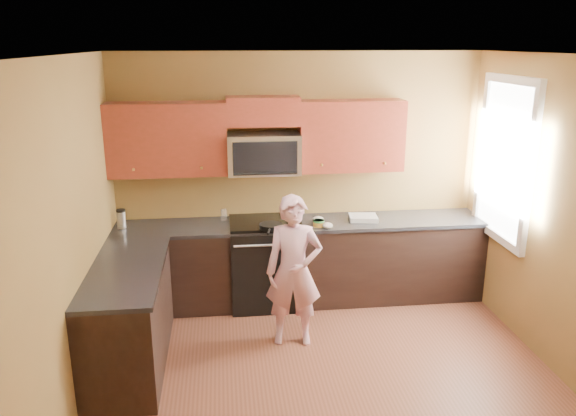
{
  "coord_description": "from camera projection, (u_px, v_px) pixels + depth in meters",
  "views": [
    {
      "loc": [
        -0.83,
        -4.03,
        2.8
      ],
      "look_at": [
        -0.2,
        1.3,
        1.2
      ],
      "focal_mm": 35.11,
      "sensor_mm": 36.0,
      "label": 1
    }
  ],
  "objects": [
    {
      "name": "dish_towel",
      "position": [
        363.0,
        218.0,
        6.14
      ],
      "size": [
        0.32,
        0.27,
        0.05
      ],
      "primitive_type": "cube",
      "rotation": [
        0.0,
        0.0,
        -0.11
      ],
      "color": "silver",
      "rests_on": "countertop_back"
    },
    {
      "name": "stove",
      "position": [
        266.0,
        262.0,
        6.14
      ],
      "size": [
        0.76,
        0.65,
        0.95
      ],
      "primitive_type": null,
      "color": "black",
      "rests_on": "floor"
    },
    {
      "name": "wall_left",
      "position": [
        65.0,
        247.0,
        4.12
      ],
      "size": [
        0.0,
        4.0,
        4.0
      ],
      "primitive_type": "plane",
      "rotation": [
        1.57,
        0.0,
        1.57
      ],
      "color": "brown",
      "rests_on": "ground"
    },
    {
      "name": "upper_cab_left",
      "position": [
        170.0,
        175.0,
        5.91
      ],
      "size": [
        1.22,
        0.33,
        0.75
      ],
      "primitive_type": null,
      "color": "maroon",
      "rests_on": "wall_back"
    },
    {
      "name": "woman",
      "position": [
        294.0,
        271.0,
        5.27
      ],
      "size": [
        0.57,
        0.42,
        1.45
      ],
      "primitive_type": "imported",
      "rotation": [
        0.0,
        0.0,
        -0.13
      ],
      "color": "pink",
      "rests_on": "floor"
    },
    {
      "name": "travel_mug",
      "position": [
        122.0,
        228.0,
        5.88
      ],
      "size": [
        0.11,
        0.11,
        0.2
      ],
      "primitive_type": null,
      "rotation": [
        0.0,
        0.0,
        0.22
      ],
      "color": "silver",
      "rests_on": "countertop_back"
    },
    {
      "name": "wall_front",
      "position": [
        423.0,
        388.0,
        2.44
      ],
      "size": [
        4.0,
        0.0,
        4.0
      ],
      "primitive_type": "plane",
      "rotation": [
        -1.57,
        0.0,
        0.0
      ],
      "color": "brown",
      "rests_on": "ground"
    },
    {
      "name": "cabinet_back_run",
      "position": [
        302.0,
        263.0,
        6.22
      ],
      "size": [
        4.0,
        0.6,
        0.88
      ],
      "primitive_type": "cube",
      "color": "black",
      "rests_on": "floor"
    },
    {
      "name": "upper_cab_over_mw",
      "position": [
        263.0,
        111.0,
        5.83
      ],
      "size": [
        0.76,
        0.33,
        0.3
      ],
      "primitive_type": "cube",
      "color": "maroon",
      "rests_on": "wall_back"
    },
    {
      "name": "window",
      "position": [
        505.0,
        160.0,
        5.63
      ],
      "size": [
        0.06,
        1.06,
        1.66
      ],
      "primitive_type": null,
      "color": "white",
      "rests_on": "wall_right"
    },
    {
      "name": "cabinet_left_run",
      "position": [
        129.0,
        318.0,
        4.98
      ],
      "size": [
        0.6,
        1.6,
        0.88
      ],
      "primitive_type": "cube",
      "color": "black",
      "rests_on": "floor"
    },
    {
      "name": "countertop_left",
      "position": [
        126.0,
        270.0,
        4.85
      ],
      "size": [
        0.62,
        1.6,
        0.04
      ],
      "primitive_type": "cube",
      "color": "black",
      "rests_on": "cabinet_left_run"
    },
    {
      "name": "ceiling",
      "position": [
        338.0,
        55.0,
        3.96
      ],
      "size": [
        4.0,
        4.0,
        0.0
      ],
      "primitive_type": "plane",
      "rotation": [
        3.14,
        0.0,
        0.0
      ],
      "color": "white",
      "rests_on": "ground"
    },
    {
      "name": "butter_tub",
      "position": [
        319.0,
        226.0,
        5.94
      ],
      "size": [
        0.15,
        0.15,
        0.09
      ],
      "primitive_type": null,
      "rotation": [
        0.0,
        0.0,
        0.33
      ],
      "color": "gold",
      "rests_on": "countertop_back"
    },
    {
      "name": "glass_c",
      "position": [
        224.0,
        215.0,
        6.13
      ],
      "size": [
        0.08,
        0.08,
        0.12
      ],
      "primitive_type": "cylinder",
      "rotation": [
        0.0,
        0.0,
        -0.11
      ],
      "color": "silver",
      "rests_on": "countertop_back"
    },
    {
      "name": "wall_back",
      "position": [
        298.0,
        177.0,
        6.25
      ],
      "size": [
        4.0,
        0.0,
        4.0
      ],
      "primitive_type": "plane",
      "rotation": [
        1.57,
        0.0,
        0.0
      ],
      "color": "brown",
      "rests_on": "ground"
    },
    {
      "name": "countertop_back",
      "position": [
        302.0,
        224.0,
        6.08
      ],
      "size": [
        4.0,
        0.62,
        0.04
      ],
      "primitive_type": "cube",
      "color": "black",
      "rests_on": "cabinet_back_run"
    },
    {
      "name": "toast_slice",
      "position": [
        362.0,
        220.0,
        6.13
      ],
      "size": [
        0.11,
        0.11,
        0.01
      ],
      "primitive_type": "cube",
      "rotation": [
        0.0,
        0.0,
        -0.02
      ],
      "color": "#B27F47",
      "rests_on": "countertop_back"
    },
    {
      "name": "microwave",
      "position": [
        264.0,
        173.0,
        5.98
      ],
      "size": [
        0.76,
        0.4,
        0.42
      ],
      "primitive_type": null,
      "color": "silver",
      "rests_on": "wall_back"
    },
    {
      "name": "napkin_a",
      "position": [
        328.0,
        225.0,
        5.87
      ],
      "size": [
        0.12,
        0.13,
        0.06
      ],
      "primitive_type": "ellipsoid",
      "rotation": [
        0.0,
        0.0,
        0.11
      ],
      "color": "silver",
      "rests_on": "countertop_back"
    },
    {
      "name": "floor",
      "position": [
        330.0,
        387.0,
        4.73
      ],
      "size": [
        4.0,
        4.0,
        0.0
      ],
      "primitive_type": "plane",
      "color": "brown",
      "rests_on": "ground"
    },
    {
      "name": "upper_cab_right",
      "position": [
        350.0,
        170.0,
        6.12
      ],
      "size": [
        1.12,
        0.33,
        0.75
      ],
      "primitive_type": null,
      "color": "maroon",
      "rests_on": "wall_back"
    },
    {
      "name": "wall_right",
      "position": [
        575.0,
        226.0,
        4.57
      ],
      "size": [
        0.0,
        4.0,
        4.0
      ],
      "primitive_type": "plane",
      "rotation": [
        1.57,
        0.0,
        -1.57
      ],
      "color": "brown",
      "rests_on": "ground"
    },
    {
      "name": "frying_pan",
      "position": [
        271.0,
        229.0,
        5.77
      ],
      "size": [
        0.31,
        0.45,
        0.05
      ],
      "primitive_type": null,
      "rotation": [
        0.0,
        0.0,
        -0.2
      ],
      "color": "black",
      "rests_on": "stove"
    },
    {
      "name": "napkin_b",
      "position": [
        318.0,
        219.0,
        6.05
      ],
      "size": [
        0.14,
        0.15,
        0.07
      ],
      "primitive_type": "ellipsoid",
      "rotation": [
        0.0,
        0.0,
        0.14
      ],
      "color": "silver",
      "rests_on": "countertop_back"
    }
  ]
}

